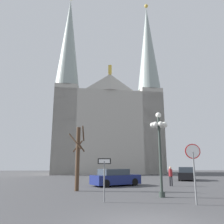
{
  "coord_description": "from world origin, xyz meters",
  "views": [
    {
      "loc": [
        -1.76,
        -7.69,
        1.9
      ],
      "look_at": [
        0.03,
        19.83,
        8.12
      ],
      "focal_mm": 36.78,
      "sensor_mm": 36.0,
      "label": 1
    }
  ],
  "objects_px": {
    "one_way_arrow_sign": "(104,173)",
    "parked_car_near_black": "(186,174)",
    "cathedral": "(107,121)",
    "street_lamp": "(159,138)",
    "stop_sign": "(193,162)",
    "bare_tree": "(78,156)",
    "pedestrian_standing": "(171,174)",
    "parked_car_far_navy": "(115,178)"
  },
  "relations": [
    {
      "from": "one_way_arrow_sign",
      "to": "parked_car_near_black",
      "type": "bearing_deg",
      "value": 56.02
    },
    {
      "from": "cathedral",
      "to": "street_lamp",
      "type": "xyz_separation_m",
      "value": [
        1.83,
        -32.45,
        -7.11
      ]
    },
    {
      "from": "stop_sign",
      "to": "street_lamp",
      "type": "bearing_deg",
      "value": 109.74
    },
    {
      "from": "cathedral",
      "to": "bare_tree",
      "type": "relative_size",
      "value": 7.81
    },
    {
      "from": "cathedral",
      "to": "stop_sign",
      "type": "distance_m",
      "value": 36.17
    },
    {
      "from": "bare_tree",
      "to": "one_way_arrow_sign",
      "type": "bearing_deg",
      "value": -70.32
    },
    {
      "from": "bare_tree",
      "to": "parked_car_near_black",
      "type": "bearing_deg",
      "value": 40.12
    },
    {
      "from": "stop_sign",
      "to": "cathedral",
      "type": "bearing_deg",
      "value": 94.5
    },
    {
      "from": "pedestrian_standing",
      "to": "stop_sign",
      "type": "bearing_deg",
      "value": -100.75
    },
    {
      "from": "cathedral",
      "to": "pedestrian_standing",
      "type": "distance_m",
      "value": 27.92
    },
    {
      "from": "stop_sign",
      "to": "parked_car_far_navy",
      "type": "distance_m",
      "value": 10.28
    },
    {
      "from": "street_lamp",
      "to": "bare_tree",
      "type": "distance_m",
      "value": 6.31
    },
    {
      "from": "street_lamp",
      "to": "parked_car_far_navy",
      "type": "bearing_deg",
      "value": 106.79
    },
    {
      "from": "street_lamp",
      "to": "one_way_arrow_sign",
      "type": "bearing_deg",
      "value": -155.66
    },
    {
      "from": "parked_car_far_navy",
      "to": "parked_car_near_black",
      "type": "bearing_deg",
      "value": 35.58
    },
    {
      "from": "cathedral",
      "to": "stop_sign",
      "type": "bearing_deg",
      "value": -85.5
    },
    {
      "from": "cathedral",
      "to": "stop_sign",
      "type": "relative_size",
      "value": 12.7
    },
    {
      "from": "pedestrian_standing",
      "to": "one_way_arrow_sign",
      "type": "bearing_deg",
      "value": -126.74
    },
    {
      "from": "parked_car_near_black",
      "to": "one_way_arrow_sign",
      "type": "bearing_deg",
      "value": -123.98
    },
    {
      "from": "one_way_arrow_sign",
      "to": "parked_car_far_navy",
      "type": "height_order",
      "value": "one_way_arrow_sign"
    },
    {
      "from": "street_lamp",
      "to": "parked_car_near_black",
      "type": "distance_m",
      "value": 15.31
    },
    {
      "from": "cathedral",
      "to": "stop_sign",
      "type": "xyz_separation_m",
      "value": [
        2.75,
        -35.04,
        -8.54
      ]
    },
    {
      "from": "one_way_arrow_sign",
      "to": "street_lamp",
      "type": "xyz_separation_m",
      "value": [
        3.4,
        1.54,
        1.98
      ]
    },
    {
      "from": "street_lamp",
      "to": "parked_car_near_black",
      "type": "bearing_deg",
      "value": 63.5
    },
    {
      "from": "cathedral",
      "to": "parked_car_far_navy",
      "type": "relative_size",
      "value": 7.87
    },
    {
      "from": "one_way_arrow_sign",
      "to": "bare_tree",
      "type": "height_order",
      "value": "bare_tree"
    },
    {
      "from": "cathedral",
      "to": "parked_car_near_black",
      "type": "relative_size",
      "value": 8.21
    },
    {
      "from": "stop_sign",
      "to": "parked_car_far_navy",
      "type": "bearing_deg",
      "value": 107.59
    },
    {
      "from": "cathedral",
      "to": "one_way_arrow_sign",
      "type": "distance_m",
      "value": 35.22
    },
    {
      "from": "cathedral",
      "to": "street_lamp",
      "type": "distance_m",
      "value": 33.27
    },
    {
      "from": "one_way_arrow_sign",
      "to": "parked_car_near_black",
      "type": "relative_size",
      "value": 0.49
    },
    {
      "from": "street_lamp",
      "to": "cathedral",
      "type": "bearing_deg",
      "value": 93.22
    },
    {
      "from": "bare_tree",
      "to": "parked_car_far_navy",
      "type": "height_order",
      "value": "bare_tree"
    },
    {
      "from": "parked_car_far_navy",
      "to": "pedestrian_standing",
      "type": "xyz_separation_m",
      "value": [
        4.83,
        -0.53,
        0.31
      ]
    },
    {
      "from": "one_way_arrow_sign",
      "to": "parked_car_far_navy",
      "type": "xyz_separation_m",
      "value": [
        1.25,
        8.67,
        -0.74
      ]
    },
    {
      "from": "cathedral",
      "to": "parked_car_near_black",
      "type": "bearing_deg",
      "value": -65.74
    },
    {
      "from": "pedestrian_standing",
      "to": "parked_car_near_black",
      "type": "bearing_deg",
      "value": 59.53
    },
    {
      "from": "cathedral",
      "to": "parked_car_near_black",
      "type": "distance_m",
      "value": 23.01
    },
    {
      "from": "cathedral",
      "to": "street_lamp",
      "type": "height_order",
      "value": "cathedral"
    },
    {
      "from": "street_lamp",
      "to": "pedestrian_standing",
      "type": "relative_size",
      "value": 3.06
    },
    {
      "from": "cathedral",
      "to": "bare_tree",
      "type": "height_order",
      "value": "cathedral"
    },
    {
      "from": "stop_sign",
      "to": "one_way_arrow_sign",
      "type": "bearing_deg",
      "value": 166.41
    }
  ]
}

